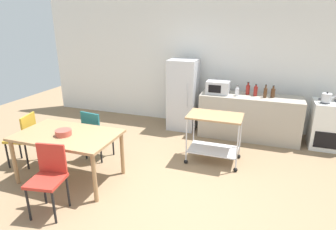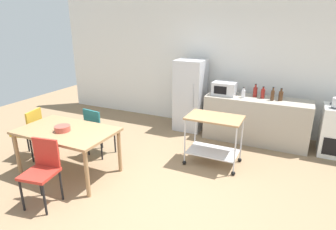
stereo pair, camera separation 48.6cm
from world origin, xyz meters
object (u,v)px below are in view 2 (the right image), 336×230
kitchen_cart (214,132)px  bottle_sesame_oil (255,92)px  dining_table (67,134)px  chair_mustard (30,130)px  chair_red (42,168)px  chair_teal (98,129)px  refrigerator (190,95)px  bottle_soy_sauce (273,95)px  microwave (224,89)px  bottle_wine (263,93)px  bottle_hot_sauce (281,96)px  fruit_bowl (62,128)px  bottle_sparkling_water (243,94)px

kitchen_cart → bottle_sesame_oil: bearing=73.4°
dining_table → chair_mustard: (-1.00, 0.14, -0.15)m
kitchen_cart → chair_red: bearing=-130.4°
chair_red → chair_teal: (-0.24, 1.44, 0.00)m
refrigerator → bottle_soy_sauce: size_ratio=5.95×
kitchen_cart → microwave: microwave is taller
bottle_wine → chair_red: bearing=-124.4°
refrigerator → bottle_wine: size_ratio=6.59×
bottle_sesame_oil → bottle_soy_sauce: bearing=-23.2°
refrigerator → bottle_hot_sauce: 1.87m
chair_red → bottle_soy_sauce: bearing=43.1°
kitchen_cart → microwave: 1.36m
chair_red → refrigerator: bearing=67.7°
bottle_hot_sauce → bottle_soy_sauce: bearing=-156.7°
bottle_wine → fruit_bowl: 3.70m
microwave → bottle_sesame_oil: microwave is taller
bottle_soy_sauce → fruit_bowl: bearing=-136.7°
bottle_sparkling_water → bottle_soy_sauce: size_ratio=0.81×
chair_mustard → bottle_sesame_oil: bottle_sesame_oil is taller
chair_mustard → microwave: microwave is taller
bottle_soy_sauce → kitchen_cart: bearing=-121.4°
kitchen_cart → refrigerator: bearing=124.7°
dining_table → refrigerator: (1.02, 2.67, 0.10)m
dining_table → fruit_bowl: size_ratio=6.42×
refrigerator → bottle_soy_sauce: bearing=-5.0°
kitchen_cart → bottle_sparkling_water: size_ratio=4.33×
kitchen_cart → bottle_wine: size_ratio=3.87×
chair_teal → dining_table: bearing=96.0°
refrigerator → bottle_sesame_oil: 1.39m
dining_table → microwave: microwave is taller
bottle_sparkling_water → bottle_sesame_oil: (0.19, 0.18, 0.02)m
microwave → bottle_hot_sauce: 1.08m
microwave → bottle_soy_sauce: (0.93, -0.03, -0.03)m
microwave → bottle_hot_sauce: (1.07, 0.03, -0.03)m
chair_mustard → fruit_bowl: chair_mustard is taller
microwave → bottle_soy_sauce: same height
chair_teal → bottle_hot_sauce: 3.45m
bottle_soy_sauce → bottle_hot_sauce: bearing=23.3°
bottle_soy_sauce → bottle_sparkling_water: bearing=-175.9°
dining_table → chair_teal: bearing=88.6°
bottle_hot_sauce → dining_table: bearing=-138.1°
fruit_bowl → bottle_wine: bearing=46.3°
refrigerator → bottle_sparkling_water: 1.21m
bottle_sesame_oil → bottle_wine: size_ratio=1.09×
bottle_hot_sauce → fruit_bowl: (-2.88, -2.65, -0.20)m
bottle_wine → kitchen_cart: bearing=-113.3°
chair_teal → fruit_bowl: bearing=95.5°
refrigerator → chair_red: bearing=-102.6°
bottle_hot_sauce → bottle_wine: bearing=176.3°
chair_teal → chair_mustard: bearing=36.5°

